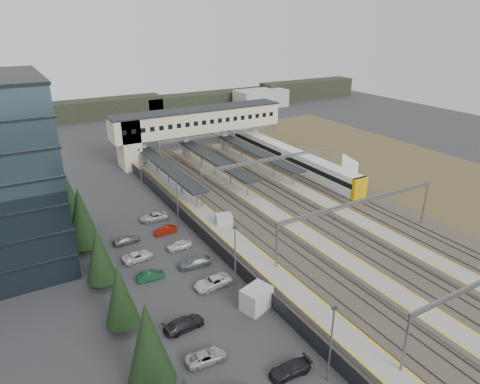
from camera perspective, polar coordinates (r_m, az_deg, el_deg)
ground at (r=62.96m, az=2.15°, el=-6.69°), size 220.00×220.00×0.00m
conifer_row at (r=50.33m, az=-17.32°, el=-9.53°), size 4.42×49.82×9.50m
car_park at (r=52.47m, az=-6.46°, el=-12.62°), size 10.70×44.76×1.29m
lampposts at (r=58.54m, az=-5.12°, el=-4.35°), size 0.50×53.25×8.07m
fence at (r=63.65m, az=-5.23°, el=-5.40°), size 0.08×90.00×2.00m
relay_cabin_near at (r=49.30m, az=2.18°, el=-14.01°), size 3.81×3.26×2.69m
relay_cabin_far at (r=66.38m, az=-2.18°, el=-3.95°), size 2.98×2.70×2.29m
rail_corridor at (r=71.23m, az=6.41°, el=-2.92°), size 34.00×90.00×0.92m
canopies at (r=86.24m, az=-3.38°, el=4.35°), size 23.10×30.00×3.28m
footbridge at (r=98.59m, az=-7.05°, el=8.95°), size 40.40×6.40×11.20m
gantries at (r=69.08m, az=9.37°, el=1.24°), size 28.40×62.28×7.17m
train at (r=102.01m, az=3.02°, el=6.23°), size 3.09×64.60×3.89m
billboard at (r=86.65m, az=14.39°, el=3.36°), size 1.61×5.75×5.00m
scrub_east at (r=95.55m, az=23.99°, el=1.75°), size 34.00×120.00×0.06m
treeline_far at (r=151.16m, az=-8.98°, el=11.61°), size 170.00×19.00×7.00m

